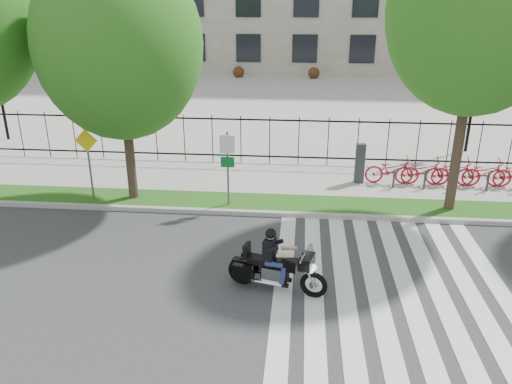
{
  "coord_description": "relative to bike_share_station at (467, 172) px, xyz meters",
  "views": [
    {
      "loc": [
        2.54,
        -10.76,
        6.62
      ],
      "look_at": [
        1.23,
        3.0,
        1.25
      ],
      "focal_mm": 35.0,
      "sensor_mm": 36.0,
      "label": 1
    }
  ],
  "objects": [
    {
      "name": "ground",
      "position": [
        -8.6,
        -7.2,
        -0.67
      ],
      "size": [
        120.0,
        120.0,
        0.0
      ],
      "primitive_type": "plane",
      "color": "#323234",
      "rests_on": "ground"
    },
    {
      "name": "sign_pole_warning",
      "position": [
        -13.16,
        -2.62,
        1.07
      ],
      "size": [
        0.78,
        0.09,
        2.49
      ],
      "color": "#59595B",
      "rests_on": "grass_verge"
    },
    {
      "name": "crosswalk_stripes",
      "position": [
        -3.78,
        -7.2,
        -0.67
      ],
      "size": [
        5.7,
        8.0,
        0.01
      ],
      "primitive_type": null,
      "color": "silver",
      "rests_on": "ground"
    },
    {
      "name": "grass_verge",
      "position": [
        -8.6,
        -2.25,
        -0.6
      ],
      "size": [
        60.0,
        1.5,
        0.15
      ],
      "primitive_type": "cube",
      "color": "#195114",
      "rests_on": "ground"
    },
    {
      "name": "sidewalk",
      "position": [
        -8.6,
        0.25,
        -0.6
      ],
      "size": [
        60.0,
        3.5,
        0.15
      ],
      "primitive_type": "cube",
      "color": "#A7A39C",
      "rests_on": "ground"
    },
    {
      "name": "bike_share_station",
      "position": [
        0.0,
        0.0,
        0.0
      ],
      "size": [
        7.87,
        0.89,
        1.5
      ],
      "color": "#2D2D33",
      "rests_on": "sidewalk"
    },
    {
      "name": "plaza",
      "position": [
        -8.6,
        17.8,
        -0.62
      ],
      "size": [
        80.0,
        34.0,
        0.1
      ],
      "primitive_type": "cube",
      "color": "#A7A39C",
      "rests_on": "ground"
    },
    {
      "name": "street_tree_1",
      "position": [
        -11.86,
        -2.25,
        4.61
      ],
      "size": [
        5.25,
        5.25,
        8.16
      ],
      "color": "#36251D",
      "rests_on": "grass_verge"
    },
    {
      "name": "motorcycle_rider",
      "position": [
        -6.58,
        -7.49,
        -0.03
      ],
      "size": [
        2.47,
        1.09,
        1.94
      ],
      "color": "black",
      "rests_on": "ground"
    },
    {
      "name": "street_tree_2",
      "position": [
        -1.15,
        -2.25,
        5.62
      ],
      "size": [
        5.27,
        5.27,
        9.18
      ],
      "color": "#36251D",
      "rests_on": "grass_verge"
    },
    {
      "name": "curb",
      "position": [
        -8.6,
        -3.1,
        -0.6
      ],
      "size": [
        60.0,
        0.2,
        0.15
      ],
      "primitive_type": "cube",
      "color": "#9F9C95",
      "rests_on": "ground"
    },
    {
      "name": "iron_fence",
      "position": [
        -8.6,
        2.0,
        0.48
      ],
      "size": [
        30.0,
        0.06,
        2.0
      ],
      "primitive_type": null,
      "color": "black",
      "rests_on": "sidewalk"
    },
    {
      "name": "sign_pole_regulatory",
      "position": [
        -8.46,
        -2.62,
        1.07
      ],
      "size": [
        0.5,
        0.09,
        2.5
      ],
      "color": "#59595B",
      "rests_on": "grass_verge"
    },
    {
      "name": "lamp_post_right",
      "position": [
        1.4,
        4.8,
        2.53
      ],
      "size": [
        1.06,
        0.7,
        4.25
      ],
      "color": "black",
      "rests_on": "ground"
    }
  ]
}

